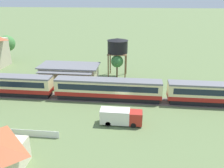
% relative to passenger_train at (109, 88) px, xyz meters
% --- Properties ---
extents(ground_plane, '(600.00, 600.00, 0.00)m').
position_rel_passenger_train_xyz_m(ground_plane, '(2.54, -1.11, -2.20)').
color(ground_plane, '#607547').
extents(passenger_train, '(61.77, 2.99, 3.96)m').
position_rel_passenger_train_xyz_m(passenger_train, '(0.00, 0.00, 0.00)').
color(passenger_train, '#AD1E19').
rests_on(passenger_train, ground_plane).
extents(railway_track, '(118.74, 3.60, 0.04)m').
position_rel_passenger_train_xyz_m(railway_track, '(9.16, 0.00, -2.19)').
color(railway_track, '#665B51').
rests_on(railway_track, ground_plane).
extents(station_building, '(13.03, 7.76, 4.00)m').
position_rel_passenger_train_xyz_m(station_building, '(-9.96, 8.17, -0.17)').
color(station_building, beige).
rests_on(station_building, ground_plane).
extents(water_tower, '(4.88, 4.88, 9.18)m').
position_rel_passenger_train_xyz_m(water_tower, '(0.28, 13.41, 5.12)').
color(water_tower, brown).
rests_on(water_tower, ground_plane).
extents(delivery_truck_red, '(6.38, 2.04, 2.38)m').
position_rel_passenger_train_xyz_m(delivery_truck_red, '(2.82, -8.81, -0.94)').
color(delivery_truck_red, '#B2281E').
rests_on(delivery_truck_red, ground_plane).
extents(yard_tree_0, '(2.81, 2.81, 5.57)m').
position_rel_passenger_train_xyz_m(yard_tree_0, '(0.33, 11.83, 1.91)').
color(yard_tree_0, '#4C3823').
rests_on(yard_tree_0, ground_plane).
extents(yard_tree_1, '(4.54, 4.54, 7.65)m').
position_rel_passenger_train_xyz_m(yard_tree_1, '(-32.34, 22.89, 3.16)').
color(yard_tree_1, brown).
rests_on(yard_tree_1, ground_plane).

